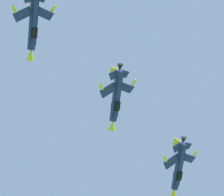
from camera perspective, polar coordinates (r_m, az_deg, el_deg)
fighter_jet_left_wing at (r=125.31m, az=7.29°, el=-7.54°), size 9.17×15.94×5.64m
fighter_jet_right_wing at (r=117.85m, az=0.44°, el=0.10°), size 8.75×15.94×6.25m
fighter_jet_left_outer at (r=112.26m, az=-8.65°, el=8.11°), size 8.69×15.94×6.33m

